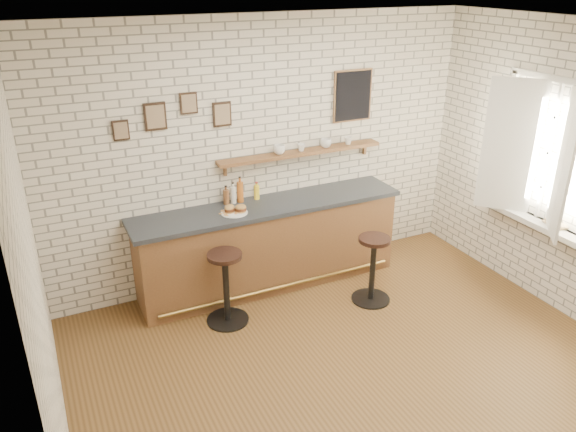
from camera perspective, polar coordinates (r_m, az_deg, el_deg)
name	(u,v)px	position (r m, az deg, el deg)	size (l,w,h in m)	color
ground	(353,364)	(5.48, 6.61, -14.75)	(5.00, 5.00, 0.00)	brown
bar_counter	(269,245)	(6.43, -1.91, -2.92)	(3.10, 0.65, 1.01)	brown
sandwich_plate	(234,213)	(6.01, -5.48, 0.34)	(0.28, 0.28, 0.01)	white
ciabatta_sandwich	(235,209)	(6.00, -5.40, 0.76)	(0.26, 0.19, 0.08)	#B28649
potato_chips	(233,212)	(6.01, -5.59, 0.39)	(0.26, 0.19, 0.00)	#CF9149
bitters_bottle_brown	(226,197)	(6.22, -6.30, 1.95)	(0.07, 0.07, 0.22)	brown
bitters_bottle_white	(233,195)	(6.24, -5.58, 2.17)	(0.06, 0.06, 0.24)	white
bitters_bottle_amber	(240,192)	(6.26, -4.88, 2.48)	(0.07, 0.07, 0.30)	#AF5A1C
condiment_bottle_yellow	(257,192)	(6.34, -3.20, 2.46)	(0.06, 0.06, 0.20)	yellow
bar_stool_left	(226,286)	(5.82, -6.30, -7.04)	(0.44, 0.44, 0.80)	black
bar_stool_right	(373,267)	(6.22, 8.60, -5.16)	(0.43, 0.43, 0.77)	black
wall_shelf	(301,153)	(6.43, 1.36, 6.44)	(2.00, 0.18, 0.18)	brown
shelf_cup_a	(279,150)	(6.29, -0.90, 6.76)	(0.13, 0.13, 0.10)	white
shelf_cup_b	(301,147)	(6.41, 1.35, 6.98)	(0.09, 0.09, 0.08)	white
shelf_cup_c	(326,143)	(6.55, 3.86, 7.39)	(0.13, 0.13, 0.10)	white
shelf_cup_d	(348,141)	(6.70, 6.13, 7.62)	(0.09, 0.09, 0.09)	white
back_wall_decor	(284,103)	(6.28, -0.36, 11.38)	(2.96, 0.02, 0.56)	black
window_sill	(531,220)	(6.64, 23.48, -0.37)	(0.20, 1.35, 0.06)	white
casement_window	(541,154)	(6.36, 24.32, 5.73)	(0.40, 1.30, 1.56)	white
book_lower	(549,225)	(6.47, 24.99, -0.87)	(0.18, 0.25, 0.02)	tan
book_upper	(547,223)	(6.48, 24.84, -0.60)	(0.18, 0.24, 0.02)	tan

